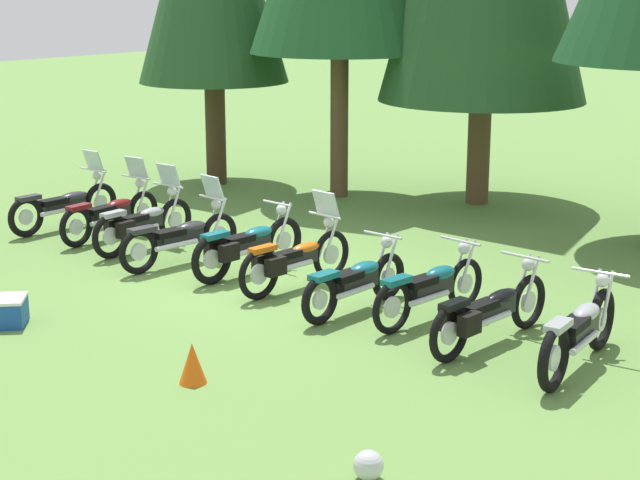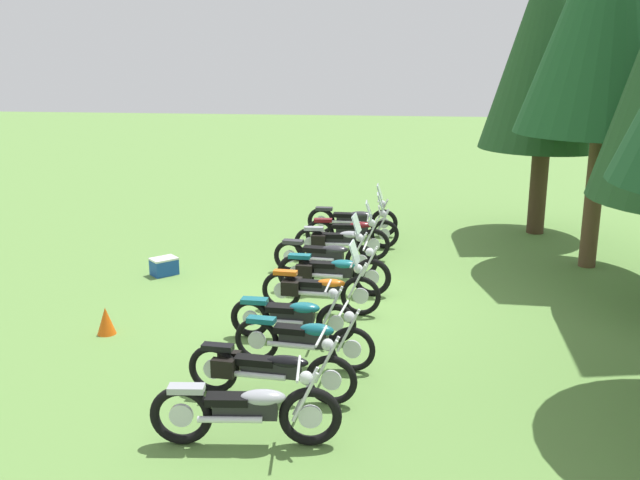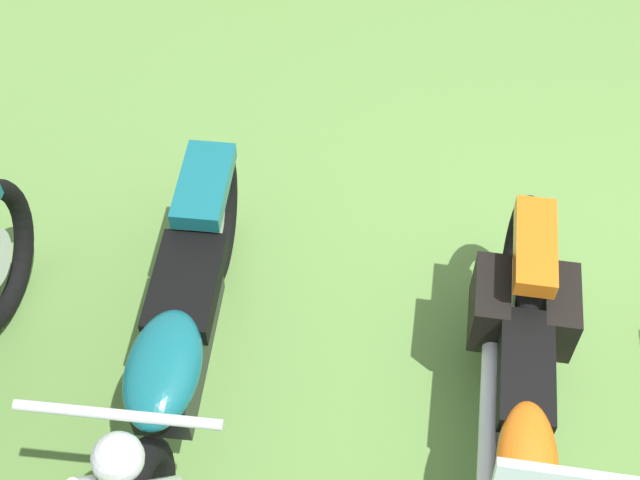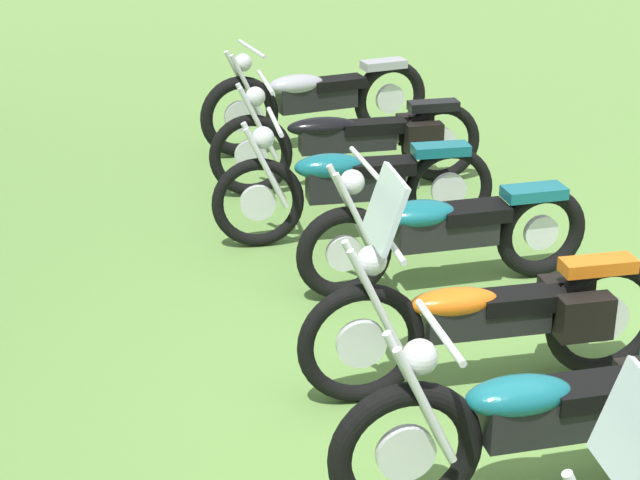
% 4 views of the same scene
% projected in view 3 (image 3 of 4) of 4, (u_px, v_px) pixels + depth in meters
% --- Properties ---
extents(ground_plane, '(80.00, 80.00, 0.00)m').
position_uv_depth(ground_plane, '(629.00, 477.00, 3.61)').
color(ground_plane, '#608C42').
extents(motorcycle_5, '(0.65, 2.24, 1.38)m').
position_uv_depth(motorcycle_5, '(521.00, 422.00, 3.25)').
color(motorcycle_5, black).
rests_on(motorcycle_5, ground_plane).
extents(motorcycle_6, '(0.66, 2.15, 0.99)m').
position_uv_depth(motorcycle_6, '(178.00, 346.00, 3.49)').
color(motorcycle_6, black).
rests_on(motorcycle_6, ground_plane).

